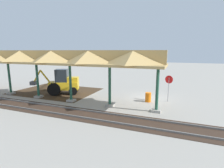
# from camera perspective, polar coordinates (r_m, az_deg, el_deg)

# --- Properties ---
(ground_plane) EXTENTS (120.00, 120.00, 0.00)m
(ground_plane) POSITION_cam_1_polar(r_m,az_deg,el_deg) (18.41, 11.86, -4.70)
(ground_plane) COLOR #9E998E
(dirt_work_zone) EXTENTS (9.53, 7.00, 0.01)m
(dirt_work_zone) POSITION_cam_1_polar(r_m,az_deg,el_deg) (22.36, -17.71, -2.23)
(dirt_work_zone) COLOR #42301E
(dirt_work_zone) RESTS_ON ground
(platform_canopy) EXTENTS (21.44, 3.20, 4.90)m
(platform_canopy) POSITION_cam_1_polar(r_m,az_deg,el_deg) (18.10, -19.07, 8.10)
(platform_canopy) COLOR #9E998E
(platform_canopy) RESTS_ON ground
(rail_tracks) EXTENTS (60.00, 2.58, 0.15)m
(rail_tracks) POSITION_cam_1_polar(r_m,az_deg,el_deg) (12.41, 6.72, -12.12)
(rail_tracks) COLOR slate
(rail_tracks) RESTS_ON ground
(stop_sign) EXTENTS (0.73, 0.28, 2.55)m
(stop_sign) POSITION_cam_1_polar(r_m,az_deg,el_deg) (17.48, 18.06, 0.36)
(stop_sign) COLOR gray
(stop_sign) RESTS_ON ground
(backhoe) EXTENTS (5.20, 3.26, 2.82)m
(backhoe) POSITION_cam_1_polar(r_m,az_deg,el_deg) (20.48, -15.82, 0.31)
(backhoe) COLOR yellow
(backhoe) RESTS_ON ground
(dirt_mound) EXTENTS (6.02, 6.02, 1.69)m
(dirt_mound) POSITION_cam_1_polar(r_m,az_deg,el_deg) (24.06, -19.83, -1.47)
(dirt_mound) COLOR #42301E
(dirt_mound) RESTS_ON ground
(traffic_barrel) EXTENTS (0.56, 0.56, 0.90)m
(traffic_barrel) POSITION_cam_1_polar(r_m,az_deg,el_deg) (17.20, 11.71, -4.24)
(traffic_barrel) COLOR orange
(traffic_barrel) RESTS_ON ground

